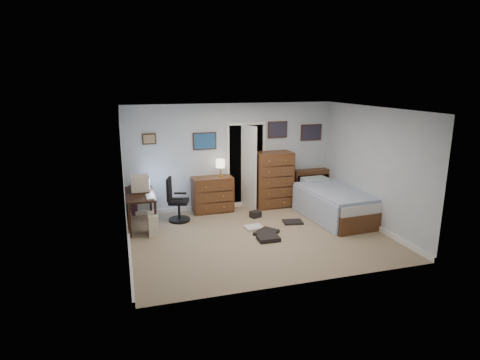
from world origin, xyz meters
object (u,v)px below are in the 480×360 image
object	(u,v)px
bed	(333,203)
office_chair	(176,205)
tall_dresser	(273,180)
low_dresser	(212,194)
computer_desk	(136,201)

from	to	relation	value
bed	office_chair	bearing A→B (deg)	163.95
tall_dresser	low_dresser	bearing A→B (deg)	176.58
computer_desk	office_chair	distance (m)	0.88
bed	tall_dresser	bearing A→B (deg)	128.08
bed	low_dresser	bearing A→B (deg)	151.27
low_dresser	tall_dresser	size ratio (longest dim) A/B	0.69
low_dresser	tall_dresser	bearing A→B (deg)	-3.41
computer_desk	office_chair	world-z (taller)	office_chair
office_chair	bed	bearing A→B (deg)	5.35
low_dresser	bed	size ratio (longest dim) A/B	0.41
computer_desk	bed	size ratio (longest dim) A/B	0.56
office_chair	bed	world-z (taller)	office_chair
tall_dresser	bed	size ratio (longest dim) A/B	0.59
office_chair	bed	size ratio (longest dim) A/B	0.43
low_dresser	tall_dresser	world-z (taller)	tall_dresser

